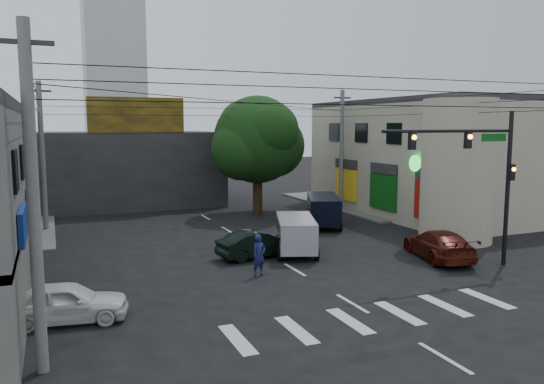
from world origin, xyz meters
TOP-DOWN VIEW (x-y plane):
  - ground at (0.00, 0.00)m, footprint 160.00×160.00m
  - sidewalk_far_right at (18.00, 18.00)m, footprint 16.00×16.00m
  - building_right at (18.00, 13.00)m, footprint 14.00×18.00m
  - corner_column at (11.00, 4.00)m, footprint 4.00×4.00m
  - building_far at (-4.00, 26.00)m, footprint 14.00×10.00m
  - billboard at (-4.00, 21.10)m, footprint 7.00×0.30m
  - tower_distant at (0.00, 70.00)m, footprint 9.00×9.00m
  - street_tree at (4.00, 17.00)m, footprint 6.40×6.40m
  - traffic_gantry at (7.82, -1.00)m, footprint 7.10×0.35m
  - utility_pole_near_left at (-10.50, -4.50)m, footprint 0.32×0.32m
  - utility_pole_far_left at (-10.50, 16.00)m, footprint 0.32×0.32m
  - utility_pole_far_right at (10.50, 16.00)m, footprint 0.32×0.32m
  - dark_sedan at (-0.71, 4.79)m, footprint 2.46×4.48m
  - white_compact at (-9.80, -0.90)m, footprint 2.92×4.56m
  - maroon_sedan at (7.38, 1.09)m, footprint 4.43×5.94m
  - silver_minivan at (1.38, 4.82)m, footprint 5.47×4.61m
  - navy_van at (6.19, 10.82)m, footprint 6.34×5.54m
  - traffic_officer at (-1.87, 1.69)m, footprint 0.94×0.85m

SIDE VIEW (x-z plane):
  - ground at x=0.00m, z-range 0.00..0.00m
  - sidewalk_far_right at x=18.00m, z-range 0.00..0.15m
  - dark_sedan at x=-0.71m, z-range 0.00..1.36m
  - white_compact at x=-9.80m, z-range 0.00..1.38m
  - maroon_sedan at x=7.38m, z-range 0.00..1.44m
  - silver_minivan at x=1.38m, z-range 0.00..1.85m
  - traffic_officer at x=-1.87m, z-range 0.00..1.85m
  - navy_van at x=6.19m, z-range 0.00..1.98m
  - building_far at x=-4.00m, z-range 0.00..6.00m
  - building_right at x=18.00m, z-range 0.00..8.00m
  - corner_column at x=11.00m, z-range 0.00..8.00m
  - utility_pole_near_left at x=-10.50m, z-range 0.00..9.20m
  - utility_pole_far_left at x=-10.50m, z-range 0.00..9.20m
  - utility_pole_far_right at x=10.50m, z-range 0.00..9.20m
  - traffic_gantry at x=7.82m, z-range 1.23..8.43m
  - street_tree at x=4.00m, z-range 1.12..9.82m
  - billboard at x=-4.00m, z-range 6.00..8.60m
  - tower_distant at x=0.00m, z-range 0.00..44.00m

